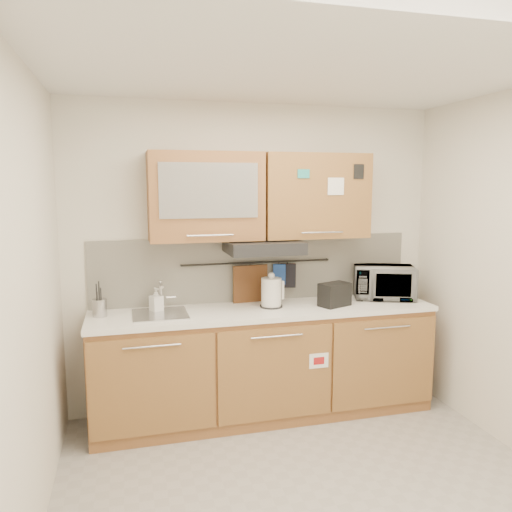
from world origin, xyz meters
TOP-DOWN VIEW (x-y plane):
  - floor at (0.00, 0.00)m, footprint 3.20×3.20m
  - ceiling at (0.00, 0.00)m, footprint 3.20×3.20m
  - wall_back at (0.00, 1.50)m, footprint 3.20×0.00m
  - wall_left at (-1.60, 0.00)m, footprint 0.00×3.00m
  - base_cabinet at (0.00, 1.19)m, footprint 2.80×0.64m
  - countertop at (0.00, 1.19)m, footprint 2.82×0.62m
  - backsplash at (0.00, 1.49)m, footprint 2.80×0.02m
  - upper_cabinets at (-0.00, 1.32)m, footprint 1.82×0.37m
  - range_hood at (0.00, 1.25)m, footprint 0.60×0.46m
  - sink at (-0.85, 1.21)m, footprint 0.42×0.40m
  - utensil_rail at (0.00, 1.45)m, footprint 1.30×0.02m
  - utensil_crock at (-1.30, 1.27)m, footprint 0.13×0.13m
  - kettle at (0.06, 1.22)m, footprint 0.22×0.20m
  - toaster at (0.58, 1.12)m, footprint 0.29×0.24m
  - microwave at (1.12, 1.28)m, footprint 0.61×0.51m
  - soap_bottle at (-0.87, 1.31)m, footprint 0.12×0.12m
  - cutting_board at (-0.07, 1.44)m, footprint 0.31×0.05m
  - oven_mitt at (0.19, 1.44)m, footprint 0.11×0.05m
  - dark_pouch at (0.28, 1.44)m, footprint 0.14×0.07m
  - pot_holder at (0.27, 1.44)m, footprint 0.14×0.05m

SIDE VIEW (x-z plane):
  - floor at x=0.00m, z-range 0.00..0.00m
  - base_cabinet at x=0.00m, z-range -0.03..0.85m
  - countertop at x=0.00m, z-range 0.88..0.92m
  - sink at x=-0.85m, z-range 0.79..1.05m
  - utensil_crock at x=-1.30m, z-range 0.85..1.13m
  - soap_bottle at x=-0.87m, z-range 0.92..1.11m
  - toaster at x=0.58m, z-range 0.92..1.12m
  - kettle at x=0.06m, z-range 0.89..1.18m
  - cutting_board at x=-0.07m, z-range 0.86..1.24m
  - microwave at x=1.12m, z-range 0.92..1.21m
  - dark_pouch at x=0.28m, z-range 1.03..1.24m
  - oven_mitt at x=0.19m, z-range 1.06..1.24m
  - pot_holder at x=0.27m, z-range 1.07..1.24m
  - backsplash at x=0.00m, z-range 0.92..1.48m
  - utensil_rail at x=0.00m, z-range 1.25..1.27m
  - wall_left at x=-1.60m, z-range -0.20..2.80m
  - wall_back at x=0.00m, z-range -0.30..2.90m
  - range_hood at x=0.00m, z-range 1.37..1.47m
  - upper_cabinets at x=0.00m, z-range 1.48..2.18m
  - ceiling at x=0.00m, z-range 2.60..2.60m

